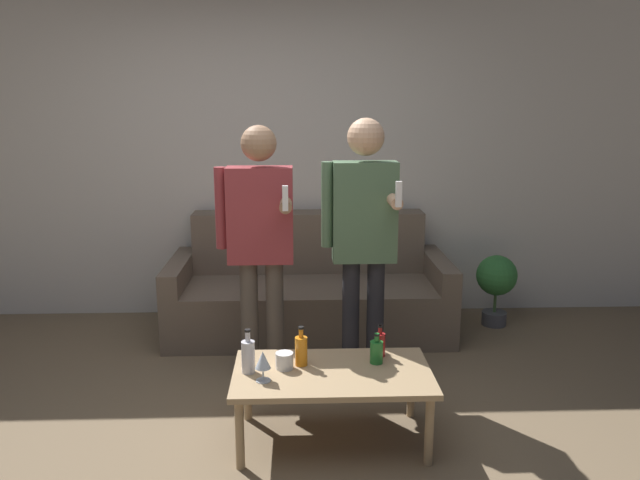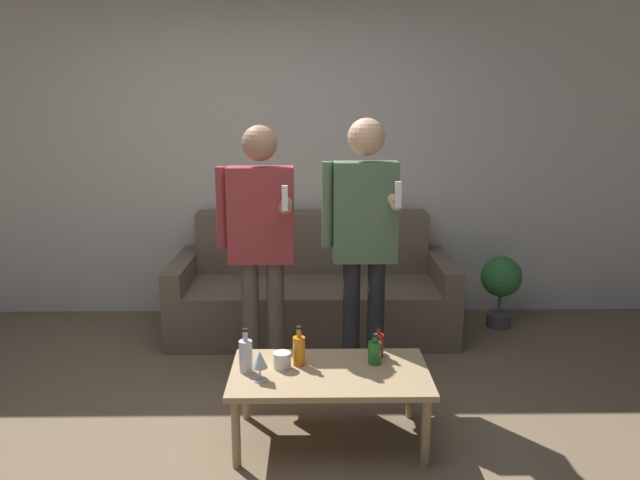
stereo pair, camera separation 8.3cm
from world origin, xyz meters
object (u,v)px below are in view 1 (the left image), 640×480
Objects in this scene: person_standing_left at (260,234)px; person_standing_right at (364,230)px; couch at (309,291)px; coffee_table at (332,378)px; bottle_orange at (248,356)px.

person_standing_right reaches higher than person_standing_left.
coffee_table is (0.08, -1.64, 0.04)m from couch.
person_standing_left reaches higher than coffee_table.
person_standing_right reaches higher than bottle_orange.
person_standing_right is (0.31, -0.96, 0.68)m from couch.
couch is 1.64m from coffee_table.
coffee_table is 4.38× the size of bottle_orange.
person_standing_left is (-0.32, -0.89, 0.64)m from couch.
coffee_table is 0.95m from person_standing_right.
person_standing_right reaches higher than coffee_table.
person_standing_right is (0.22, 0.67, 0.64)m from coffee_table.
bottle_orange is (-0.34, -1.64, 0.18)m from couch.
person_standing_left is at bearing 88.08° from bottle_orange.
couch reaches higher than bottle_orange.
bottle_orange is 0.14× the size of person_standing_right.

